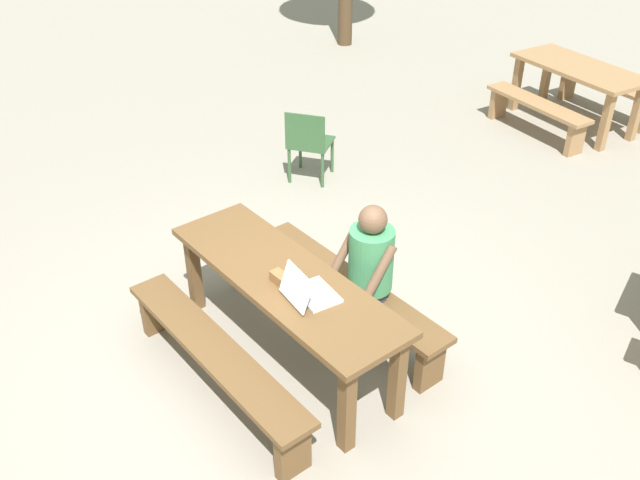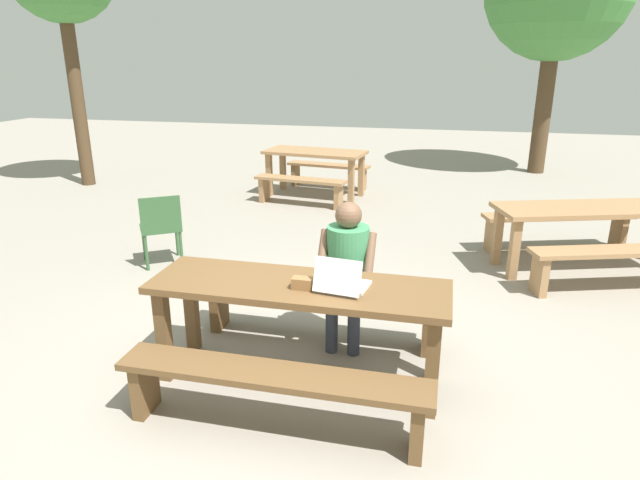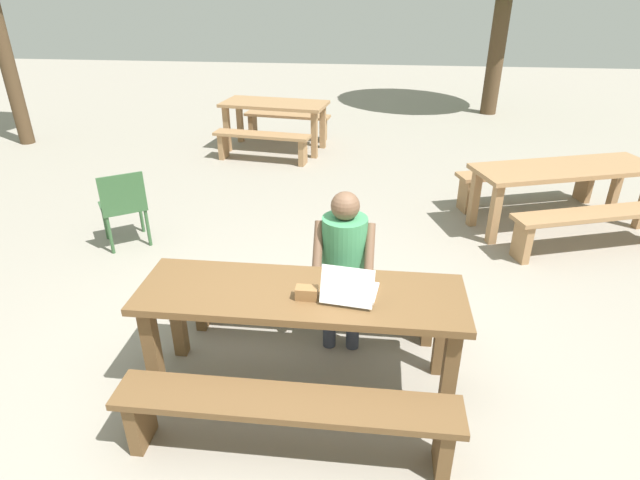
{
  "view_description": "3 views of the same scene",
  "coord_description": "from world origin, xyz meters",
  "px_view_note": "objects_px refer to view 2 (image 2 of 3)",
  "views": [
    {
      "loc": [
        3.3,
        -2.34,
        3.73
      ],
      "look_at": [
        0.1,
        0.25,
        1.02
      ],
      "focal_mm": 39.17,
      "sensor_mm": 36.0,
      "label": 1
    },
    {
      "loc": [
        0.96,
        -3.42,
        2.29
      ],
      "look_at": [
        0.1,
        0.25,
        1.02
      ],
      "focal_mm": 30.65,
      "sensor_mm": 36.0,
      "label": 2
    },
    {
      "loc": [
        0.43,
        -2.8,
        2.58
      ],
      "look_at": [
        0.1,
        0.25,
        1.02
      ],
      "focal_mm": 29.1,
      "sensor_mm": 36.0,
      "label": 3
    }
  ],
  "objects_px": {
    "picnic_table_front": "(299,299)",
    "small_pouch": "(302,283)",
    "picnic_table_rear": "(315,159)",
    "picnic_table_mid": "(589,217)",
    "laptop": "(342,281)",
    "plastic_chair": "(161,227)",
    "person_seated": "(347,263)"
  },
  "relations": [
    {
      "from": "picnic_table_front",
      "to": "small_pouch",
      "type": "distance_m",
      "value": 0.19
    },
    {
      "from": "plastic_chair",
      "to": "picnic_table_rear",
      "type": "height_order",
      "value": "plastic_chair"
    },
    {
      "from": "picnic_table_front",
      "to": "picnic_table_mid",
      "type": "height_order",
      "value": "picnic_table_front"
    },
    {
      "from": "person_seated",
      "to": "laptop",
      "type": "bearing_deg",
      "value": -82.89
    },
    {
      "from": "picnic_table_front",
      "to": "person_seated",
      "type": "relative_size",
      "value": 1.74
    },
    {
      "from": "laptop",
      "to": "small_pouch",
      "type": "height_order",
      "value": "laptop"
    },
    {
      "from": "person_seated",
      "to": "plastic_chair",
      "type": "relative_size",
      "value": 1.46
    },
    {
      "from": "small_pouch",
      "to": "plastic_chair",
      "type": "xyz_separation_m",
      "value": [
        -2.19,
        1.98,
        -0.35
      ]
    },
    {
      "from": "picnic_table_front",
      "to": "small_pouch",
      "type": "relative_size",
      "value": 15.23
    },
    {
      "from": "small_pouch",
      "to": "picnic_table_rear",
      "type": "height_order",
      "value": "small_pouch"
    },
    {
      "from": "plastic_chair",
      "to": "picnic_table_mid",
      "type": "relative_size",
      "value": 0.39
    },
    {
      "from": "small_pouch",
      "to": "picnic_table_rear",
      "type": "xyz_separation_m",
      "value": [
        -1.27,
        5.56,
        -0.16
      ]
    },
    {
      "from": "picnic_table_rear",
      "to": "picnic_table_front",
      "type": "bearing_deg",
      "value": -69.55
    },
    {
      "from": "picnic_table_front",
      "to": "plastic_chair",
      "type": "bearing_deg",
      "value": 138.38
    },
    {
      "from": "person_seated",
      "to": "picnic_table_mid",
      "type": "xyz_separation_m",
      "value": [
        2.29,
        2.29,
        -0.11
      ]
    },
    {
      "from": "small_pouch",
      "to": "picnic_table_front",
      "type": "bearing_deg",
      "value": 122.95
    },
    {
      "from": "plastic_chair",
      "to": "small_pouch",
      "type": "bearing_deg",
      "value": 103.71
    },
    {
      "from": "person_seated",
      "to": "plastic_chair",
      "type": "xyz_separation_m",
      "value": [
        -2.38,
        1.31,
        -0.27
      ]
    },
    {
      "from": "picnic_table_mid",
      "to": "picnic_table_rear",
      "type": "relative_size",
      "value": 1.22
    },
    {
      "from": "laptop",
      "to": "picnic_table_mid",
      "type": "relative_size",
      "value": 0.17
    },
    {
      "from": "picnic_table_mid",
      "to": "picnic_table_rear",
      "type": "bearing_deg",
      "value": 127.08
    },
    {
      "from": "picnic_table_mid",
      "to": "laptop",
      "type": "bearing_deg",
      "value": -145.3
    },
    {
      "from": "person_seated",
      "to": "picnic_table_front",
      "type": "bearing_deg",
      "value": -112.04
    },
    {
      "from": "picnic_table_front",
      "to": "plastic_chair",
      "type": "distance_m",
      "value": 2.87
    },
    {
      "from": "picnic_table_mid",
      "to": "picnic_table_rear",
      "type": "height_order",
      "value": "picnic_table_rear"
    },
    {
      "from": "laptop",
      "to": "picnic_table_mid",
      "type": "distance_m",
      "value": 3.66
    },
    {
      "from": "laptop",
      "to": "person_seated",
      "type": "distance_m",
      "value": 0.64
    },
    {
      "from": "picnic_table_front",
      "to": "picnic_table_rear",
      "type": "height_order",
      "value": "picnic_table_rear"
    },
    {
      "from": "picnic_table_mid",
      "to": "picnic_table_front",
      "type": "bearing_deg",
      "value": -149.36
    },
    {
      "from": "plastic_chair",
      "to": "picnic_table_rear",
      "type": "bearing_deg",
      "value": -138.62
    },
    {
      "from": "laptop",
      "to": "person_seated",
      "type": "xyz_separation_m",
      "value": [
        -0.08,
        0.62,
        -0.11
      ]
    },
    {
      "from": "picnic_table_rear",
      "to": "laptop",
      "type": "bearing_deg",
      "value": -66.52
    }
  ]
}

